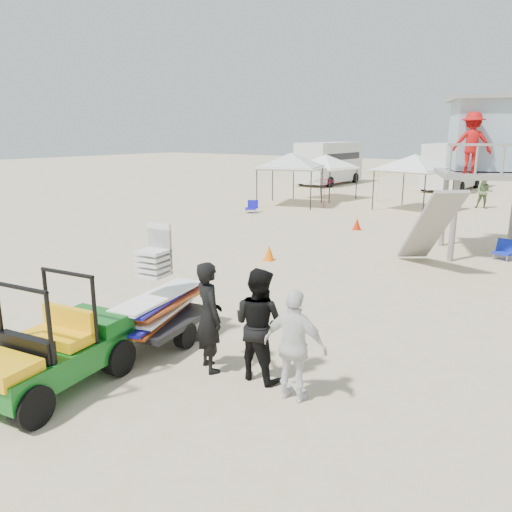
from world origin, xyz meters
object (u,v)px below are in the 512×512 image
Objects in this scene: surf_trailer at (160,301)px; man_left at (209,317)px; utility_cart at (48,341)px; lifeguard_tower at (491,141)px.

surf_trailer reaches higher than man_left.
lifeguard_tower is at bearing 76.72° from utility_cart.
surf_trailer is at bearing 89.92° from utility_cart.
surf_trailer is 1.30× the size of man_left.
utility_cart is 2.54m from man_left.
man_left is at bearing -11.19° from surf_trailer.
man_left is 0.38× the size of lifeguard_tower.
lifeguard_tower reaches higher than utility_cart.
lifeguard_tower reaches higher than man_left.
lifeguard_tower is at bearing -69.65° from man_left.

